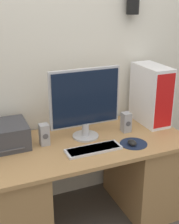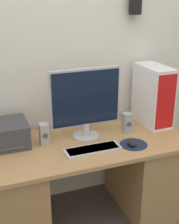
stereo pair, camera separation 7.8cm
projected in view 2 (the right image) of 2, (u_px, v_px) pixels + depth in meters
name	position (u px, v px, depth m)	size (l,w,h in m)	color
wall_back	(64.00, 48.00, 2.50)	(6.40, 0.15, 2.70)	silver
desk	(83.00, 181.00, 2.49)	(1.61, 0.74, 0.71)	tan
monitor	(86.00, 101.00, 2.35)	(0.56, 0.20, 0.55)	#B7B7BC
keyboard	(93.00, 149.00, 2.24)	(0.41, 0.14, 0.02)	silver
mousepad	(134.00, 144.00, 2.33)	(0.21, 0.21, 0.00)	#19233D
mouse	(132.00, 143.00, 2.30)	(0.06, 0.08, 0.04)	black
computer_tower	(153.00, 95.00, 2.63)	(0.19, 0.39, 0.50)	white
printer	(2.00, 135.00, 2.29)	(0.37, 0.32, 0.17)	#38383D
speaker_left	(44.00, 134.00, 2.31)	(0.07, 0.08, 0.16)	#99999E
speaker_right	(127.00, 123.00, 2.51)	(0.07, 0.08, 0.16)	#99999E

